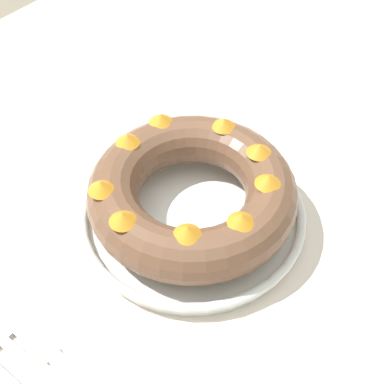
{
  "coord_description": "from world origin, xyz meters",
  "views": [
    {
      "loc": [
        -0.37,
        -0.28,
        1.28
      ],
      "look_at": [
        -0.02,
        0.0,
        0.78
      ],
      "focal_mm": 50.0,
      "sensor_mm": 36.0,
      "label": 1
    }
  ],
  "objects_px": {
    "fork": "(20,356)",
    "cake_knife": "(56,359)",
    "serving_dish": "(192,215)",
    "bundt_cake": "(192,191)"
  },
  "relations": [
    {
      "from": "fork",
      "to": "cake_knife",
      "type": "xyz_separation_m",
      "value": [
        0.02,
        -0.03,
        0.0
      ]
    },
    {
      "from": "serving_dish",
      "to": "cake_knife",
      "type": "height_order",
      "value": "serving_dish"
    },
    {
      "from": "fork",
      "to": "bundt_cake",
      "type": "bearing_deg",
      "value": -4.91
    },
    {
      "from": "cake_knife",
      "to": "fork",
      "type": "bearing_deg",
      "value": 128.3
    },
    {
      "from": "fork",
      "to": "cake_knife",
      "type": "height_order",
      "value": "cake_knife"
    },
    {
      "from": "bundt_cake",
      "to": "cake_knife",
      "type": "height_order",
      "value": "bundt_cake"
    },
    {
      "from": "serving_dish",
      "to": "cake_knife",
      "type": "relative_size",
      "value": 1.74
    },
    {
      "from": "serving_dish",
      "to": "bundt_cake",
      "type": "xyz_separation_m",
      "value": [
        -0.0,
        0.0,
        0.05
      ]
    },
    {
      "from": "bundt_cake",
      "to": "cake_knife",
      "type": "relative_size",
      "value": 1.55
    },
    {
      "from": "serving_dish",
      "to": "cake_knife",
      "type": "xyz_separation_m",
      "value": [
        -0.25,
        -0.0,
        -0.01
      ]
    }
  ]
}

